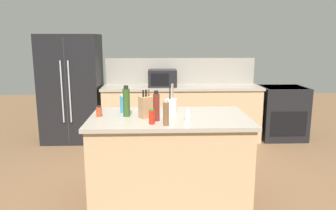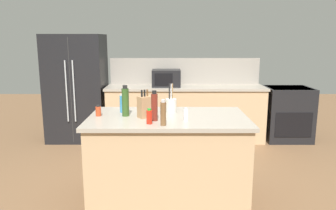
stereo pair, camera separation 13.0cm
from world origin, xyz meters
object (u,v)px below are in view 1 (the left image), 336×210
(utensil_crock, at_px, (172,105))
(salt_shaker, at_px, (188,114))
(refrigerator, at_px, (72,88))
(knife_block, at_px, (146,107))
(microwave, at_px, (162,78))
(dish_soap_bottle, at_px, (123,104))
(spice_jar_oregano, at_px, (156,108))
(range_oven, at_px, (282,112))
(olive_oil_bottle, at_px, (126,102))
(pepper_grinder, at_px, (166,113))
(hot_sauce_bottle, at_px, (152,117))
(spice_jar_paprika, at_px, (99,111))
(vinegar_bottle, at_px, (156,107))

(utensil_crock, xyz_separation_m, salt_shaker, (0.14, -0.36, -0.02))
(refrigerator, bearing_deg, knife_block, -59.86)
(microwave, relative_size, dish_soap_bottle, 2.30)
(refrigerator, bearing_deg, spice_jar_oregano, -55.20)
(knife_block, relative_size, utensil_crock, 0.91)
(range_oven, xyz_separation_m, olive_oil_bottle, (-2.51, -2.18, 0.63))
(utensil_crock, relative_size, dish_soap_bottle, 1.55)
(pepper_grinder, bearing_deg, hot_sauce_bottle, 157.39)
(utensil_crock, distance_m, spice_jar_paprika, 0.78)
(refrigerator, height_order, hot_sauce_bottle, refrigerator)
(microwave, xyz_separation_m, spice_jar_paprika, (-0.70, -2.18, -0.09))
(pepper_grinder, bearing_deg, refrigerator, 120.36)
(spice_jar_paprika, bearing_deg, range_oven, 37.88)
(knife_block, bearing_deg, refrigerator, 86.34)
(utensil_crock, height_order, pepper_grinder, utensil_crock)
(olive_oil_bottle, bearing_deg, knife_block, -18.38)
(dish_soap_bottle, height_order, olive_oil_bottle, olive_oil_bottle)
(refrigerator, relative_size, spice_jar_oregano, 16.41)
(knife_block, distance_m, olive_oil_bottle, 0.22)
(range_oven, relative_size, pepper_grinder, 3.74)
(salt_shaker, height_order, olive_oil_bottle, olive_oil_bottle)
(refrigerator, xyz_separation_m, pepper_grinder, (1.53, -2.61, 0.15))
(salt_shaker, relative_size, spice_jar_paprika, 1.12)
(knife_block, height_order, vinegar_bottle, vinegar_bottle)
(range_oven, bearing_deg, microwave, 180.00)
(microwave, relative_size, spice_jar_oregano, 4.32)
(vinegar_bottle, xyz_separation_m, spice_jar_paprika, (-0.60, 0.20, -0.09))
(refrigerator, xyz_separation_m, knife_block, (1.34, -2.30, 0.15))
(range_oven, distance_m, dish_soap_bottle, 3.31)
(knife_block, bearing_deg, microwave, 50.91)
(knife_block, relative_size, olive_oil_bottle, 0.89)
(range_oven, relative_size, utensil_crock, 2.87)
(utensil_crock, height_order, olive_oil_bottle, olive_oil_bottle)
(hot_sauce_bottle, bearing_deg, microwave, 86.61)
(spice_jar_oregano, distance_m, pepper_grinder, 0.56)
(hot_sauce_bottle, bearing_deg, refrigerator, 118.64)
(range_oven, xyz_separation_m, knife_block, (-2.31, -2.25, 0.59))
(dish_soap_bottle, relative_size, pepper_grinder, 0.84)
(refrigerator, xyz_separation_m, dish_soap_bottle, (1.08, -2.06, 0.13))
(spice_jar_paprika, relative_size, olive_oil_bottle, 0.35)
(olive_oil_bottle, bearing_deg, spice_jar_paprika, 179.51)
(microwave, relative_size, pepper_grinder, 1.94)
(range_oven, height_order, hot_sauce_bottle, hot_sauce_bottle)
(microwave, relative_size, utensil_crock, 1.49)
(knife_block, distance_m, hot_sauce_bottle, 0.27)
(utensil_crock, height_order, dish_soap_bottle, utensil_crock)
(salt_shaker, xyz_separation_m, spice_jar_oregano, (-0.32, 0.36, -0.01))
(range_oven, distance_m, spice_jar_oregano, 3.03)
(vinegar_bottle, relative_size, hot_sauce_bottle, 2.03)
(range_oven, height_order, salt_shaker, salt_shaker)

